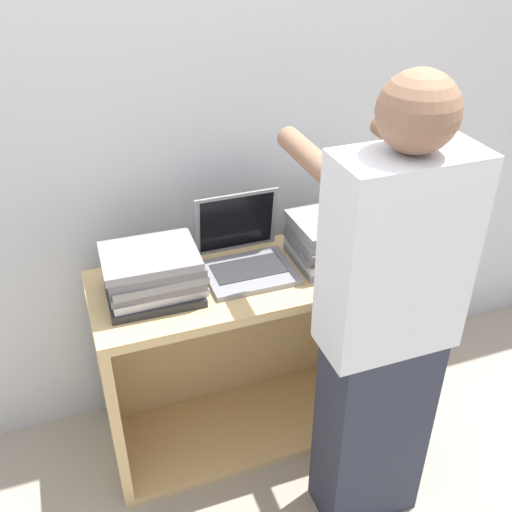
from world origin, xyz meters
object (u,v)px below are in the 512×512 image
(laptop_open, at_px, (245,256))
(laptop_stack_right, at_px, (336,238))
(person, at_px, (384,332))
(laptop_stack_left, at_px, (153,273))

(laptop_open, xyz_separation_m, laptop_stack_right, (0.33, -0.05, 0.03))
(laptop_stack_right, height_order, person, person)
(laptop_stack_left, relative_size, laptop_stack_right, 1.00)
(laptop_open, distance_m, laptop_stack_left, 0.34)
(laptop_stack_left, distance_m, person, 0.77)
(laptop_stack_right, bearing_deg, person, -98.19)
(laptop_stack_right, bearing_deg, laptop_open, 172.08)
(laptop_stack_left, distance_m, laptop_stack_right, 0.67)
(laptop_open, xyz_separation_m, person, (0.27, -0.52, -0.02))
(laptop_open, bearing_deg, person, -62.77)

